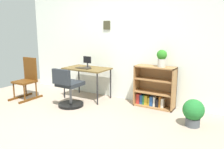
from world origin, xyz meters
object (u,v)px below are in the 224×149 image
Objects in this scene: office_chair at (69,90)px; desk at (87,70)px; monitor at (87,62)px; potted_plant_on_shelf at (162,57)px; keyboard at (83,68)px; rocking_chair at (27,78)px; potted_plant_floor at (193,112)px; bookshelf_low at (154,89)px.

desk is at bearing 92.14° from office_chair.
monitor is 0.87m from office_chair.
office_chair is (0.05, -0.72, -0.48)m from monitor.
potted_plant_on_shelf is (1.68, 0.15, 0.19)m from monitor.
potted_plant_on_shelf is (1.67, 0.31, 0.31)m from keyboard.
rocking_chair is 3.60m from potted_plant_floor.
potted_plant_on_shelf is 1.21m from potted_plant_floor.
bookshelf_low is at bearing 9.68° from desk.
monitor is at bearing -172.54° from bookshelf_low.
rocking_chair is (-1.14, -0.75, -0.37)m from monitor.
desk is 2.46m from potted_plant_floor.
keyboard is at bearing 174.59° from potted_plant_floor.
bookshelf_low is (1.51, 0.26, -0.28)m from desk.
monitor is 0.56× the size of potted_plant_floor.
bookshelf_low is 0.67m from potted_plant_on_shelf.
potted_plant_on_shelf reaches higher than keyboard.
bookshelf_low is 1.08m from potted_plant_floor.
desk is 3.94× the size of monitor.
monitor is at bearing 94.23° from office_chair.
potted_plant_on_shelf is at bearing 10.50° from keyboard.
monitor is 0.74× the size of keyboard.
bookshelf_low is at bearing 19.56° from rocking_chair.
rocking_chair is at bearing -174.25° from potted_plant_floor.
desk is at bearing 81.63° from keyboard.
desk is 2.98× the size of potted_plant_on_shelf.
bookshelf_low is (2.68, 0.95, -0.10)m from rocking_chair.
bookshelf_low is (1.48, 0.92, 0.02)m from office_chair.
rocking_chair is at bearing -160.44° from bookshelf_low.
office_chair is 2.40m from potted_plant_floor.
keyboard is 0.66m from office_chair.
potted_plant_floor is at bearing 5.75° from rocking_chair.
potted_plant_on_shelf is at bearing 144.31° from potted_plant_floor.
potted_plant_on_shelf is (2.82, 0.90, 0.56)m from rocking_chair.
potted_plant_on_shelf is 0.74× the size of potted_plant_floor.
potted_plant_floor is at bearing -7.96° from desk.
bookshelf_low is (1.54, 0.20, -0.47)m from monitor.
monitor is at bearing 33.30° from rocking_chair.
office_chair is (0.02, -0.66, -0.30)m from desk.
desk is 1.07× the size of rocking_chair.
office_chair reaches higher than potted_plant_floor.
keyboard is 2.47m from potted_plant_floor.
rocking_chair is 2.05× the size of potted_plant_floor.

